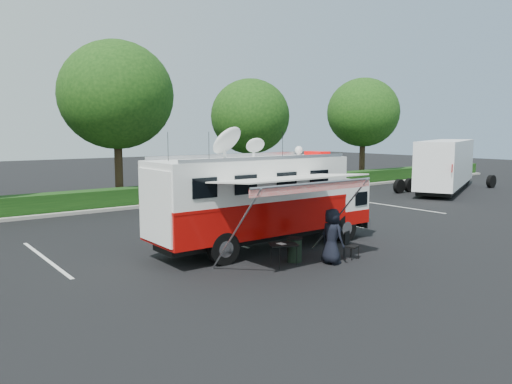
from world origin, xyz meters
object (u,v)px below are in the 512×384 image
Objects in this scene: folding_table at (284,245)px; semi_trailer at (446,164)px; trash_bin at (294,250)px; command_truck at (263,199)px.

semi_trailer is at bearing 20.50° from folding_table.
trash_bin is (0.61, 0.20, -0.26)m from folding_table.
command_truck is 11.09× the size of trash_bin.
folding_table is 0.09× the size of semi_trailer.
command_truck is at bearing -164.32° from semi_trailer.
command_truck reaches higher than semi_trailer.
trash_bin is 21.81m from semi_trailer.
trash_bin is 0.07× the size of semi_trailer.
folding_table is 0.69m from trash_bin.
folding_table is at bearing -113.18° from command_truck.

